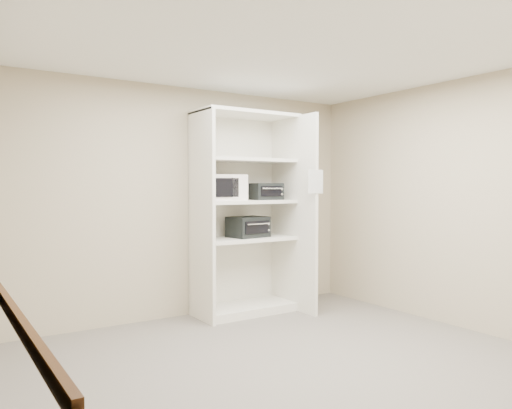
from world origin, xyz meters
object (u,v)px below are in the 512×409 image
microwave (222,188)px  toaster_oven_lower (248,227)px  toaster_oven_upper (266,192)px  shelving_unit (248,220)px

microwave → toaster_oven_lower: 0.59m
microwave → toaster_oven_upper: size_ratio=1.42×
microwave → toaster_oven_upper: microwave is taller
shelving_unit → toaster_oven_upper: size_ratio=6.80×
microwave → toaster_oven_upper: (0.58, -0.09, -0.05)m
toaster_oven_upper → shelving_unit: bearing=175.6°
microwave → toaster_oven_upper: 0.59m
toaster_oven_upper → toaster_oven_lower: 0.49m
toaster_oven_upper → toaster_oven_lower: toaster_oven_upper is taller
toaster_oven_lower → microwave: bearing=163.3°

